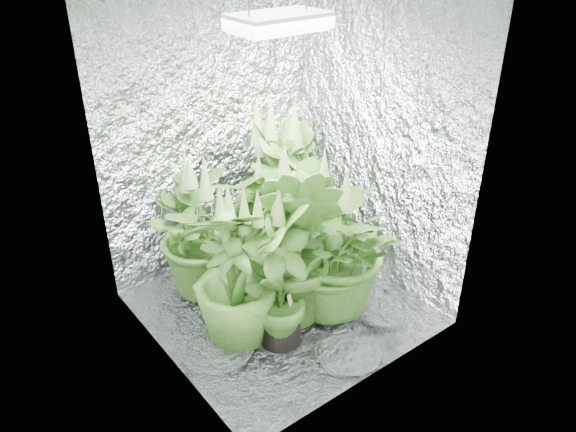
{
  "coord_description": "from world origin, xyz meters",
  "views": [
    {
      "loc": [
        -1.78,
        -2.39,
        2.33
      ],
      "look_at": [
        0.06,
        0.0,
        0.68
      ],
      "focal_mm": 35.0,
      "sensor_mm": 36.0,
      "label": 1
    }
  ],
  "objects_px": {
    "plant_e": "(336,249)",
    "circulation_fan": "(312,236)",
    "plant_d": "(235,278)",
    "plant_g": "(294,244)",
    "plant_f": "(280,276)",
    "grow_lamp": "(279,22)",
    "plant_c": "(285,190)",
    "plant_b": "(276,196)",
    "plant_h": "(285,233)",
    "plant_a": "(206,230)"
  },
  "relations": [
    {
      "from": "plant_b",
      "to": "plant_h",
      "type": "bearing_deg",
      "value": -114.16
    },
    {
      "from": "plant_a",
      "to": "plant_h",
      "type": "bearing_deg",
      "value": -40.65
    },
    {
      "from": "plant_a",
      "to": "plant_d",
      "type": "bearing_deg",
      "value": -103.03
    },
    {
      "from": "plant_d",
      "to": "plant_c",
      "type": "bearing_deg",
      "value": 38.35
    },
    {
      "from": "plant_g",
      "to": "plant_e",
      "type": "bearing_deg",
      "value": -30.34
    },
    {
      "from": "grow_lamp",
      "to": "plant_c",
      "type": "distance_m",
      "value": 1.58
    },
    {
      "from": "plant_f",
      "to": "plant_h",
      "type": "distance_m",
      "value": 0.51
    },
    {
      "from": "plant_a",
      "to": "plant_c",
      "type": "distance_m",
      "value": 0.79
    },
    {
      "from": "plant_g",
      "to": "plant_a",
      "type": "bearing_deg",
      "value": 114.83
    },
    {
      "from": "plant_b",
      "to": "plant_d",
      "type": "bearing_deg",
      "value": -143.63
    },
    {
      "from": "plant_f",
      "to": "plant_a",
      "type": "bearing_deg",
      "value": 95.07
    },
    {
      "from": "plant_e",
      "to": "circulation_fan",
      "type": "distance_m",
      "value": 0.85
    },
    {
      "from": "plant_h",
      "to": "circulation_fan",
      "type": "bearing_deg",
      "value": 30.88
    },
    {
      "from": "plant_h",
      "to": "plant_g",
      "type": "bearing_deg",
      "value": -115.71
    },
    {
      "from": "plant_g",
      "to": "plant_h",
      "type": "distance_m",
      "value": 0.29
    },
    {
      "from": "plant_a",
      "to": "plant_b",
      "type": "relative_size",
      "value": 0.78
    },
    {
      "from": "circulation_fan",
      "to": "plant_f",
      "type": "bearing_deg",
      "value": -142.79
    },
    {
      "from": "plant_d",
      "to": "plant_g",
      "type": "xyz_separation_m",
      "value": [
        0.4,
        -0.03,
        0.09
      ]
    },
    {
      "from": "plant_d",
      "to": "plant_f",
      "type": "xyz_separation_m",
      "value": [
        0.19,
        -0.17,
        0.03
      ]
    },
    {
      "from": "plant_d",
      "to": "plant_f",
      "type": "distance_m",
      "value": 0.26
    },
    {
      "from": "grow_lamp",
      "to": "plant_d",
      "type": "xyz_separation_m",
      "value": [
        -0.39,
        -0.08,
        -1.37
      ]
    },
    {
      "from": "grow_lamp",
      "to": "plant_g",
      "type": "relative_size",
      "value": 0.42
    },
    {
      "from": "plant_a",
      "to": "grow_lamp",
      "type": "bearing_deg",
      "value": -61.91
    },
    {
      "from": "plant_f",
      "to": "plant_g",
      "type": "distance_m",
      "value": 0.26
    },
    {
      "from": "plant_e",
      "to": "plant_h",
      "type": "height_order",
      "value": "plant_h"
    },
    {
      "from": "plant_g",
      "to": "plant_b",
      "type": "bearing_deg",
      "value": 65.06
    },
    {
      "from": "plant_a",
      "to": "plant_e",
      "type": "height_order",
      "value": "plant_e"
    },
    {
      "from": "plant_d",
      "to": "grow_lamp",
      "type": "bearing_deg",
      "value": 11.62
    },
    {
      "from": "plant_b",
      "to": "plant_e",
      "type": "distance_m",
      "value": 0.65
    },
    {
      "from": "grow_lamp",
      "to": "plant_a",
      "type": "height_order",
      "value": "grow_lamp"
    },
    {
      "from": "grow_lamp",
      "to": "plant_h",
      "type": "bearing_deg",
      "value": 44.94
    },
    {
      "from": "plant_h",
      "to": "plant_b",
      "type": "bearing_deg",
      "value": 65.84
    },
    {
      "from": "plant_d",
      "to": "plant_f",
      "type": "height_order",
      "value": "plant_f"
    },
    {
      "from": "grow_lamp",
      "to": "plant_c",
      "type": "bearing_deg",
      "value": 50.84
    },
    {
      "from": "plant_d",
      "to": "plant_g",
      "type": "height_order",
      "value": "plant_g"
    },
    {
      "from": "plant_c",
      "to": "plant_g",
      "type": "distance_m",
      "value": 0.9
    },
    {
      "from": "plant_f",
      "to": "plant_h",
      "type": "bearing_deg",
      "value": 49.8
    },
    {
      "from": "plant_c",
      "to": "grow_lamp",
      "type": "bearing_deg",
      "value": -129.16
    },
    {
      "from": "plant_c",
      "to": "plant_a",
      "type": "bearing_deg",
      "value": -168.67
    },
    {
      "from": "plant_f",
      "to": "circulation_fan",
      "type": "xyz_separation_m",
      "value": [
        0.81,
        0.68,
        -0.35
      ]
    },
    {
      "from": "plant_b",
      "to": "plant_e",
      "type": "xyz_separation_m",
      "value": [
        -0.01,
        -0.64,
        -0.11
      ]
    },
    {
      "from": "plant_b",
      "to": "plant_f",
      "type": "height_order",
      "value": "plant_b"
    },
    {
      "from": "plant_h",
      "to": "circulation_fan",
      "type": "xyz_separation_m",
      "value": [
        0.48,
        0.29,
        -0.33
      ]
    },
    {
      "from": "plant_a",
      "to": "plant_f",
      "type": "distance_m",
      "value": 0.74
    },
    {
      "from": "plant_d",
      "to": "plant_e",
      "type": "distance_m",
      "value": 0.65
    },
    {
      "from": "plant_b",
      "to": "plant_c",
      "type": "xyz_separation_m",
      "value": [
        0.26,
        0.24,
        -0.12
      ]
    },
    {
      "from": "plant_c",
      "to": "plant_g",
      "type": "xyz_separation_m",
      "value": [
        -0.5,
        -0.75,
        0.07
      ]
    },
    {
      "from": "plant_d",
      "to": "circulation_fan",
      "type": "xyz_separation_m",
      "value": [
        1.01,
        0.51,
        -0.32
      ]
    },
    {
      "from": "plant_e",
      "to": "plant_f",
      "type": "distance_m",
      "value": 0.43
    },
    {
      "from": "plant_a",
      "to": "plant_f",
      "type": "height_order",
      "value": "plant_f"
    }
  ]
}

